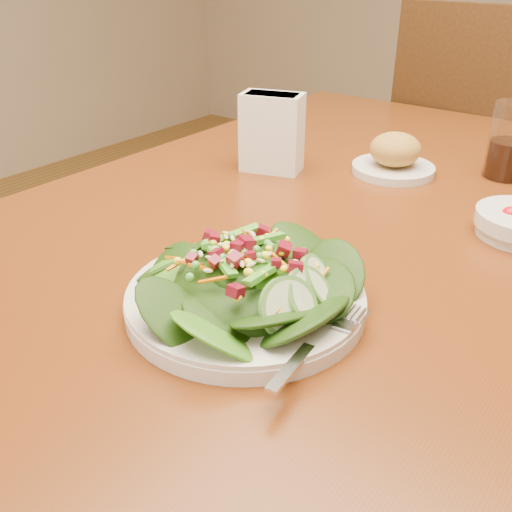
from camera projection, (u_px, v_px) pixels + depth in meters
name	position (u px, v px, depth m)	size (l,w,h in m)	color
ground_plane	(313.00, 505.00, 1.30)	(5.00, 5.00, 0.00)	#986422
dining_table	(330.00, 254.00, 0.99)	(0.90, 1.40, 0.75)	#5F2709
chair_far	(477.00, 178.00, 1.65)	(0.50, 0.50, 1.01)	#39240D
salad_plate	(252.00, 288.00, 0.64)	(0.28, 0.28, 0.08)	silver
bread_plate	(394.00, 157.00, 1.05)	(0.15, 0.15, 0.08)	silver
drinking_glass	(510.00, 146.00, 1.02)	(0.08, 0.08, 0.13)	silver
napkin_holder	(272.00, 131.00, 1.04)	(0.12, 0.09, 0.14)	white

